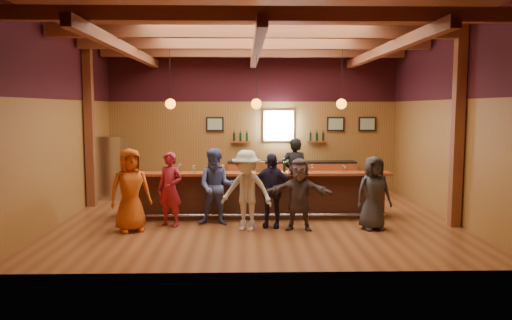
% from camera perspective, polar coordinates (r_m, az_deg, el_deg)
% --- Properties ---
extents(room, '(9.04, 9.00, 4.52)m').
position_cam_1_polar(room, '(11.79, 0.03, 8.92)').
color(room, brown).
rests_on(room, ground).
extents(bar_counter, '(6.30, 1.07, 1.11)m').
position_cam_1_polar(bar_counter, '(12.05, 0.10, -4.00)').
color(bar_counter, black).
rests_on(bar_counter, ground).
extents(back_bar_cabinet, '(4.00, 0.52, 0.95)m').
position_cam_1_polar(back_bar_cabinet, '(15.65, 4.09, -1.86)').
color(back_bar_cabinet, maroon).
rests_on(back_bar_cabinet, ground).
extents(window, '(0.95, 0.09, 0.95)m').
position_cam_1_polar(window, '(15.71, 2.60, 3.94)').
color(window, silver).
rests_on(window, room).
extents(framed_pictures, '(5.35, 0.05, 0.45)m').
position_cam_1_polar(framed_pictures, '(15.78, 5.75, 4.11)').
color(framed_pictures, black).
rests_on(framed_pictures, room).
extents(wine_shelves, '(3.00, 0.18, 0.30)m').
position_cam_1_polar(wine_shelves, '(15.66, 2.61, 2.36)').
color(wine_shelves, maroon).
rests_on(wine_shelves, room).
extents(pendant_lights, '(4.24, 0.24, 1.37)m').
position_cam_1_polar(pendant_lights, '(11.72, 0.04, 6.47)').
color(pendant_lights, black).
rests_on(pendant_lights, room).
extents(stainless_fridge, '(0.70, 0.70, 1.80)m').
position_cam_1_polar(stainless_fridge, '(14.91, -16.19, -0.84)').
color(stainless_fridge, silver).
rests_on(stainless_fridge, ground).
extents(customer_orange, '(1.02, 0.89, 1.77)m').
position_cam_1_polar(customer_orange, '(10.85, -14.16, -3.36)').
color(customer_orange, '#BA4C11').
rests_on(customer_orange, ground).
extents(customer_redvest, '(0.71, 0.60, 1.65)m').
position_cam_1_polar(customer_redvest, '(11.15, -9.80, -3.32)').
color(customer_redvest, maroon).
rests_on(customer_redvest, ground).
extents(customer_denim, '(0.88, 0.71, 1.72)m').
position_cam_1_polar(customer_denim, '(11.14, -4.56, -3.08)').
color(customer_denim, '#495792').
rests_on(customer_denim, ground).
extents(customer_white, '(1.26, 0.96, 1.72)m').
position_cam_1_polar(customer_white, '(10.62, -1.08, -3.50)').
color(customer_white, beige).
rests_on(customer_white, ground).
extents(customer_navy, '(1.02, 0.60, 1.63)m').
position_cam_1_polar(customer_navy, '(10.91, 1.74, -3.48)').
color(customer_navy, '#1F1933').
rests_on(customer_navy, ground).
extents(customer_brown, '(1.49, 0.69, 1.55)m').
position_cam_1_polar(customer_brown, '(10.71, 4.95, -3.90)').
color(customer_brown, '#4E3F3E').
rests_on(customer_brown, ground).
extents(customer_dark, '(0.85, 0.63, 1.59)m').
position_cam_1_polar(customer_dark, '(10.99, 13.28, -3.70)').
color(customer_dark, '#2B2B2D').
rests_on(customer_dark, ground).
extents(bartender, '(0.70, 0.49, 1.84)m').
position_cam_1_polar(bartender, '(12.99, 4.42, -1.51)').
color(bartender, black).
rests_on(bartender, ground).
extents(ice_bucket, '(0.22, 0.22, 0.24)m').
position_cam_1_polar(ice_bucket, '(11.70, 0.50, -0.78)').
color(ice_bucket, brown).
rests_on(ice_bucket, bar_counter).
extents(bottle_a, '(0.07, 0.07, 0.31)m').
position_cam_1_polar(bottle_a, '(11.74, 3.26, -0.76)').
color(bottle_a, black).
rests_on(bottle_a, bar_counter).
extents(bottle_b, '(0.08, 0.08, 0.36)m').
position_cam_1_polar(bottle_b, '(11.84, 4.98, -0.63)').
color(bottle_b, black).
rests_on(bottle_b, bar_counter).
extents(glass_a, '(0.07, 0.07, 0.16)m').
position_cam_1_polar(glass_a, '(11.83, -13.75, -0.90)').
color(glass_a, silver).
rests_on(glass_a, bar_counter).
extents(glass_b, '(0.09, 0.09, 0.20)m').
position_cam_1_polar(glass_b, '(11.76, -8.68, -0.71)').
color(glass_b, silver).
rests_on(glass_b, bar_counter).
extents(glass_c, '(0.08, 0.08, 0.17)m').
position_cam_1_polar(glass_c, '(11.68, -7.09, -0.83)').
color(glass_c, silver).
rests_on(glass_c, bar_counter).
extents(glass_d, '(0.09, 0.09, 0.19)m').
position_cam_1_polar(glass_d, '(11.52, -3.82, -0.82)').
color(glass_d, silver).
rests_on(glass_d, bar_counter).
extents(glass_e, '(0.07, 0.07, 0.17)m').
position_cam_1_polar(glass_e, '(11.62, -0.75, -0.84)').
color(glass_e, silver).
rests_on(glass_e, bar_counter).
extents(glass_f, '(0.09, 0.09, 0.20)m').
position_cam_1_polar(glass_f, '(11.64, 5.15, -0.73)').
color(glass_f, silver).
rests_on(glass_f, bar_counter).
extents(glass_g, '(0.08, 0.08, 0.18)m').
position_cam_1_polar(glass_g, '(11.77, 6.46, -0.75)').
color(glass_g, silver).
rests_on(glass_g, bar_counter).
extents(glass_h, '(0.07, 0.07, 0.16)m').
position_cam_1_polar(glass_h, '(11.91, 9.99, -0.77)').
color(glass_h, silver).
rests_on(glass_h, bar_counter).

